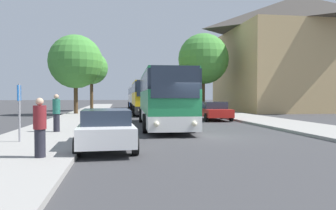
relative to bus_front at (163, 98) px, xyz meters
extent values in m
plane|color=#38383A|center=(1.03, -5.44, -1.75)|extent=(300.00, 300.00, 0.00)
cube|color=gray|center=(-5.97, -5.44, -1.67)|extent=(4.00, 120.00, 0.15)
cube|color=tan|center=(20.73, 19.85, 3.40)|extent=(18.56, 15.94, 10.29)
pyramid|color=#423D38|center=(20.73, 19.85, 10.93)|extent=(18.56, 15.94, 4.78)
cube|color=silver|center=(0.00, 0.01, -1.12)|extent=(2.87, 11.60, 0.70)
cube|color=#23844C|center=(0.00, 0.01, -0.16)|extent=(2.87, 11.60, 1.22)
cube|color=#232D3D|center=(0.00, 0.01, 0.92)|extent=(2.89, 11.38, 0.95)
cube|color=#23844C|center=(0.00, 0.01, 1.46)|extent=(2.81, 11.37, 0.12)
cube|color=#232D3D|center=(-0.22, -5.77, 0.77)|extent=(2.19, 0.14, 1.45)
sphere|color=#F4EAC1|center=(-1.07, -5.76, -1.09)|extent=(0.24, 0.24, 0.24)
sphere|color=#F4EAC1|center=(0.63, -5.82, -1.09)|extent=(0.24, 0.24, 0.24)
cylinder|color=black|center=(-1.35, -3.39, -1.25)|extent=(0.34, 1.01, 1.00)
cylinder|color=black|center=(1.08, -3.49, -1.25)|extent=(0.34, 1.01, 1.00)
cylinder|color=black|center=(-1.08, 3.51, -1.25)|extent=(0.34, 1.01, 1.00)
cylinder|color=black|center=(1.35, 3.42, -1.25)|extent=(0.34, 1.01, 1.00)
cube|color=#2D2D2D|center=(0.03, 13.68, -1.12)|extent=(2.55, 10.24, 0.70)
cube|color=yellow|center=(0.03, 13.68, -0.13)|extent=(2.55, 10.24, 1.29)
cube|color=#232D3D|center=(0.03, 13.68, 0.99)|extent=(2.57, 10.04, 0.95)
cube|color=yellow|center=(0.03, 13.68, 1.52)|extent=(2.50, 10.04, 0.12)
cube|color=#232D3D|center=(-0.04, 8.54, 0.84)|extent=(2.18, 0.09, 1.45)
sphere|color=#F4EAC1|center=(-0.88, 8.53, -1.09)|extent=(0.24, 0.24, 0.24)
sphere|color=#F4EAC1|center=(0.81, 8.51, -1.09)|extent=(0.24, 0.24, 0.24)
cylinder|color=black|center=(-1.22, 10.63, -1.25)|extent=(0.31, 1.00, 1.00)
cylinder|color=black|center=(1.20, 10.60, -1.25)|extent=(0.31, 1.00, 1.00)
cylinder|color=black|center=(-1.14, 16.75, -1.25)|extent=(0.31, 1.00, 1.00)
cylinder|color=black|center=(1.28, 16.72, -1.25)|extent=(0.31, 1.00, 1.00)
cube|color=#2D519E|center=(0.34, 29.09, -1.12)|extent=(2.72, 10.68, 0.70)
cube|color=silver|center=(0.34, 29.09, -0.18)|extent=(2.72, 10.68, 1.19)
cube|color=#232D3D|center=(0.34, 29.09, 0.89)|extent=(2.74, 10.47, 0.95)
cube|color=silver|center=(0.34, 29.09, 1.43)|extent=(2.66, 10.46, 0.12)
cube|color=#232D3D|center=(0.41, 23.74, 0.74)|extent=(2.32, 0.09, 1.45)
sphere|color=#F4EAC1|center=(-0.49, 23.71, -1.09)|extent=(0.24, 0.24, 0.24)
sphere|color=#F4EAC1|center=(1.32, 23.73, -1.09)|extent=(0.24, 0.24, 0.24)
cylinder|color=black|center=(-0.91, 25.88, -1.25)|extent=(0.31, 1.00, 1.00)
cylinder|color=black|center=(1.67, 25.91, -1.25)|extent=(0.31, 1.00, 1.00)
cylinder|color=black|center=(-0.99, 32.26, -1.25)|extent=(0.31, 1.00, 1.00)
cylinder|color=black|center=(1.59, 32.30, -1.25)|extent=(0.31, 1.00, 1.00)
cube|color=silver|center=(-3.16, -8.22, -1.13)|extent=(2.00, 4.58, 0.62)
cube|color=#232D3D|center=(-3.15, -8.40, -0.57)|extent=(1.69, 2.41, 0.50)
cylinder|color=black|center=(-4.12, -6.86, -1.44)|extent=(0.23, 0.63, 0.62)
cylinder|color=black|center=(-2.31, -6.79, -1.44)|extent=(0.23, 0.63, 0.62)
cylinder|color=black|center=(-4.01, -9.66, -1.44)|extent=(0.23, 0.63, 0.62)
cylinder|color=black|center=(-2.20, -9.58, -1.44)|extent=(0.23, 0.63, 0.62)
cube|color=red|center=(4.74, 4.81, -1.14)|extent=(2.13, 4.59, 0.60)
cube|color=#232D3D|center=(4.75, 4.99, -0.57)|extent=(1.80, 2.42, 0.54)
cylinder|color=black|center=(5.63, 3.37, -1.44)|extent=(0.23, 0.63, 0.62)
cylinder|color=black|center=(3.72, 3.46, -1.44)|extent=(0.23, 0.63, 0.62)
cylinder|color=black|center=(5.77, 6.15, -1.44)|extent=(0.23, 0.63, 0.62)
cylinder|color=black|center=(3.86, 6.24, -1.44)|extent=(0.23, 0.63, 0.62)
cylinder|color=gray|center=(-6.45, -6.88, -0.49)|extent=(0.08, 0.08, 2.21)
cube|color=#1E56A3|center=(-6.45, -6.88, 0.26)|extent=(0.03, 0.45, 0.60)
cylinder|color=#23232D|center=(-4.93, -10.33, -1.20)|extent=(0.30, 0.30, 0.80)
cylinder|color=maroon|center=(-4.93, -10.33, -0.46)|extent=(0.36, 0.36, 0.67)
sphere|color=tan|center=(-4.93, -10.33, -0.01)|extent=(0.22, 0.22, 0.22)
cylinder|color=#23232D|center=(-5.71, -3.43, -1.16)|extent=(0.30, 0.30, 0.87)
cylinder|color=#236656|center=(-5.71, -3.43, -0.36)|extent=(0.36, 0.36, 0.73)
sphere|color=tan|center=(-5.71, -3.43, 0.12)|extent=(0.24, 0.24, 0.24)
cylinder|color=#47331E|center=(-6.05, 22.65, 0.29)|extent=(0.40, 0.40, 3.78)
sphere|color=#428938|center=(-6.05, 22.65, 3.74)|extent=(4.15, 4.15, 4.15)
cylinder|color=#47331E|center=(-6.91, 13.76, 0.00)|extent=(0.40, 0.40, 3.19)
sphere|color=#428938|center=(-6.91, 13.76, 3.59)|extent=(5.33, 5.33, 5.33)
cylinder|color=#47331E|center=(7.30, 17.78, 0.36)|extent=(0.40, 0.40, 3.92)
sphere|color=#428938|center=(7.30, 17.78, 4.57)|extent=(5.98, 5.98, 5.98)
camera|label=1|loc=(-2.74, -20.03, 0.14)|focal=35.00mm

